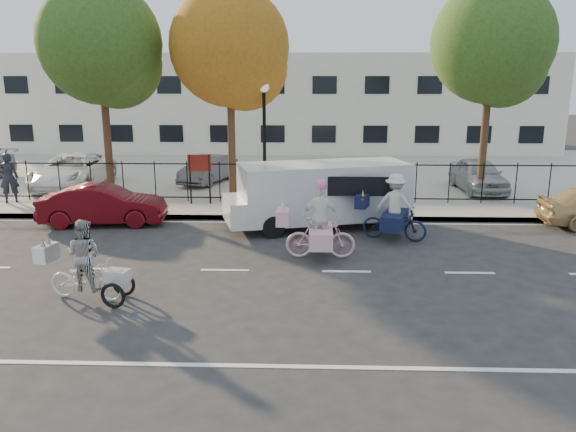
{
  "coord_description": "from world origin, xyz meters",
  "views": [
    {
      "loc": [
        2.0,
        -13.07,
        4.65
      ],
      "look_at": [
        1.52,
        1.2,
        1.1
      ],
      "focal_mm": 35.0,
      "sensor_mm": 36.0,
      "label": 1
    }
  ],
  "objects_px": {
    "red_sedan": "(103,205)",
    "lot_car_d": "(478,175)",
    "bull_bike": "(394,214)",
    "lot_car_b": "(73,171)",
    "unicorn_bike": "(319,229)",
    "lot_car_c": "(208,169)",
    "zebra_trike": "(85,269)",
    "pedestrian": "(9,178)",
    "lamppost": "(264,122)",
    "white_van": "(321,192)"
  },
  "relations": [
    {
      "from": "lot_car_b",
      "to": "lot_car_d",
      "type": "bearing_deg",
      "value": -1.62
    },
    {
      "from": "bull_bike",
      "to": "lot_car_c",
      "type": "distance_m",
      "value": 10.63
    },
    {
      "from": "unicorn_bike",
      "to": "lot_car_b",
      "type": "relative_size",
      "value": 0.42
    },
    {
      "from": "bull_bike",
      "to": "lot_car_c",
      "type": "xyz_separation_m",
      "value": [
        -6.83,
        8.14,
        -0.05
      ]
    },
    {
      "from": "pedestrian",
      "to": "lot_car_c",
      "type": "relative_size",
      "value": 0.52
    },
    {
      "from": "zebra_trike",
      "to": "lot_car_b",
      "type": "distance_m",
      "value": 12.69
    },
    {
      "from": "pedestrian",
      "to": "lot_car_b",
      "type": "bearing_deg",
      "value": -138.06
    },
    {
      "from": "unicorn_bike",
      "to": "white_van",
      "type": "xyz_separation_m",
      "value": [
        0.1,
        3.21,
        0.34
      ]
    },
    {
      "from": "unicorn_bike",
      "to": "lot_car_b",
      "type": "height_order",
      "value": "unicorn_bike"
    },
    {
      "from": "red_sedan",
      "to": "lot_car_b",
      "type": "xyz_separation_m",
      "value": [
        -3.2,
        5.41,
        0.2
      ]
    },
    {
      "from": "zebra_trike",
      "to": "red_sedan",
      "type": "bearing_deg",
      "value": 26.67
    },
    {
      "from": "pedestrian",
      "to": "lot_car_d",
      "type": "bearing_deg",
      "value": 162.29
    },
    {
      "from": "unicorn_bike",
      "to": "white_van",
      "type": "height_order",
      "value": "unicorn_bike"
    },
    {
      "from": "bull_bike",
      "to": "red_sedan",
      "type": "height_order",
      "value": "bull_bike"
    },
    {
      "from": "lot_car_c",
      "to": "zebra_trike",
      "type": "bearing_deg",
      "value": -74.3
    },
    {
      "from": "bull_bike",
      "to": "pedestrian",
      "type": "relative_size",
      "value": 1.18
    },
    {
      "from": "bull_bike",
      "to": "lamppost",
      "type": "bearing_deg",
      "value": 64.49
    },
    {
      "from": "red_sedan",
      "to": "white_van",
      "type": "bearing_deg",
      "value": -95.9
    },
    {
      "from": "bull_bike",
      "to": "lot_car_d",
      "type": "distance_m",
      "value": 7.96
    },
    {
      "from": "red_sedan",
      "to": "lot_car_c",
      "type": "relative_size",
      "value": 1.11
    },
    {
      "from": "lot_car_d",
      "to": "red_sedan",
      "type": "bearing_deg",
      "value": -160.95
    },
    {
      "from": "pedestrian",
      "to": "lot_car_c",
      "type": "distance_m",
      "value": 7.85
    },
    {
      "from": "zebra_trike",
      "to": "lot_car_b",
      "type": "relative_size",
      "value": 0.41
    },
    {
      "from": "unicorn_bike",
      "to": "bull_bike",
      "type": "xyz_separation_m",
      "value": [
        2.21,
        1.82,
        -0.0
      ]
    },
    {
      "from": "bull_bike",
      "to": "lot_car_d",
      "type": "relative_size",
      "value": 0.56
    },
    {
      "from": "lot_car_d",
      "to": "bull_bike",
      "type": "bearing_deg",
      "value": -125.51
    },
    {
      "from": "lamppost",
      "to": "unicorn_bike",
      "type": "distance_m",
      "value": 6.47
    },
    {
      "from": "unicorn_bike",
      "to": "bull_bike",
      "type": "distance_m",
      "value": 2.86
    },
    {
      "from": "bull_bike",
      "to": "lot_car_b",
      "type": "bearing_deg",
      "value": 79.5
    },
    {
      "from": "lot_car_c",
      "to": "lot_car_d",
      "type": "xyz_separation_m",
      "value": [
        11.21,
        -1.5,
        0.07
      ]
    },
    {
      "from": "lamppost",
      "to": "red_sedan",
      "type": "relative_size",
      "value": 1.1
    },
    {
      "from": "pedestrian",
      "to": "lot_car_c",
      "type": "height_order",
      "value": "pedestrian"
    },
    {
      "from": "white_van",
      "to": "lot_car_d",
      "type": "xyz_separation_m",
      "value": [
        6.48,
        5.25,
        -0.32
      ]
    },
    {
      "from": "lamppost",
      "to": "lot_car_c",
      "type": "height_order",
      "value": "lamppost"
    },
    {
      "from": "pedestrian",
      "to": "lot_car_b",
      "type": "distance_m",
      "value": 3.14
    },
    {
      "from": "red_sedan",
      "to": "lot_car_c",
      "type": "xyz_separation_m",
      "value": [
        2.26,
        6.71,
        0.09
      ]
    },
    {
      "from": "lot_car_c",
      "to": "lot_car_d",
      "type": "distance_m",
      "value": 11.31
    },
    {
      "from": "unicorn_bike",
      "to": "white_van",
      "type": "bearing_deg",
      "value": -1.39
    },
    {
      "from": "lot_car_d",
      "to": "unicorn_bike",
      "type": "bearing_deg",
      "value": -130.02
    },
    {
      "from": "lot_car_b",
      "to": "lot_car_c",
      "type": "xyz_separation_m",
      "value": [
        5.46,
        1.3,
        -0.11
      ]
    },
    {
      "from": "unicorn_bike",
      "to": "lot_car_c",
      "type": "relative_size",
      "value": 0.59
    },
    {
      "from": "unicorn_bike",
      "to": "pedestrian",
      "type": "distance_m",
      "value": 12.62
    },
    {
      "from": "lot_car_c",
      "to": "lot_car_b",
      "type": "bearing_deg",
      "value": -149.06
    },
    {
      "from": "red_sedan",
      "to": "lot_car_d",
      "type": "bearing_deg",
      "value": -74.43
    },
    {
      "from": "zebra_trike",
      "to": "white_van",
      "type": "relative_size",
      "value": 0.34
    },
    {
      "from": "white_van",
      "to": "lot_car_c",
      "type": "relative_size",
      "value": 1.72
    },
    {
      "from": "lamppost",
      "to": "white_van",
      "type": "relative_size",
      "value": 0.71
    },
    {
      "from": "unicorn_bike",
      "to": "lot_car_b",
      "type": "distance_m",
      "value": 13.28
    },
    {
      "from": "zebra_trike",
      "to": "lot_car_b",
      "type": "height_order",
      "value": "zebra_trike"
    },
    {
      "from": "bull_bike",
      "to": "lot_car_d",
      "type": "xyz_separation_m",
      "value": [
        4.38,
        6.64,
        0.03
      ]
    }
  ]
}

